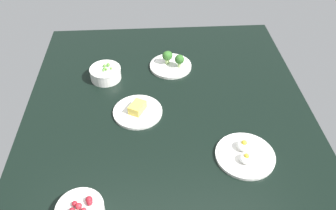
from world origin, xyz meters
TOP-DOWN VIEW (x-y plane):
  - dining_table at (0.00, 0.00)cm, footprint 130.39×115.15cm
  - plate_broccoli at (28.67, -3.09)cm, footprint 19.26×19.26cm
  - bowl_peas at (21.82, 26.41)cm, footprint 13.73×13.73cm
  - plate_eggs at (-26.35, -25.39)cm, footprint 20.89×20.89cm
  - plate_cheese at (-1.65, 12.20)cm, footprint 19.59×19.59cm

SIDE VIEW (x-z plane):
  - dining_table at x=0.00cm, z-range 0.00..4.00cm
  - plate_cheese at x=-1.65cm, z-range 2.77..7.34cm
  - plate_eggs at x=-26.35cm, z-range 2.63..7.52cm
  - plate_broccoli at x=28.67cm, z-range 2.27..9.88cm
  - bowl_peas at x=21.82cm, z-range 3.59..10.33cm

